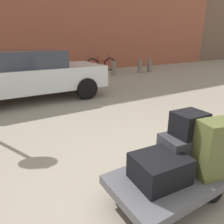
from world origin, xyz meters
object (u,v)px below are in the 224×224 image
Objects in this scene: luggage_cart at (170,181)px; suitcase_olive_stacked_top at (217,149)px; bollard_kerb_mid at (114,69)px; bollard_kerb_far at (140,66)px; suitcase_black_rear_right at (160,168)px; duffel_bag_black_topmost_pile at (189,124)px; bollard_kerb_near at (89,70)px; bicycle_leaning at (101,64)px; duffel_bag_charcoal_center at (186,149)px; bollard_corner at (149,66)px; parked_car at (27,74)px.

suitcase_olive_stacked_top reaches higher than luggage_cart.
bollard_kerb_mid and bollard_kerb_far have the same top height.
luggage_cart is at bearing 2.09° from suitcase_black_rear_right.
duffel_bag_black_topmost_pile is (-0.09, 0.30, 0.19)m from suitcase_olive_stacked_top.
bicycle_leaning is at bearing 48.60° from bollard_kerb_near.
suitcase_black_rear_right is 8.73m from bollard_kerb_mid.
bollard_corner reaches higher than duffel_bag_charcoal_center.
bollard_kerb_near is 3.00m from bollard_kerb_far.
bollard_kerb_near is 1.00× the size of bollard_kerb_mid.
bollard_kerb_near is at bearing -131.40° from bicycle_leaning.
duffel_bag_black_topmost_pile reaches higher than duffel_bag_charcoal_center.
bollard_kerb_near is (3.16, 2.51, -0.41)m from parked_car.
bicycle_leaning is 2.46× the size of bollard_corner.
suitcase_black_rear_right is 0.86× the size of suitcase_olive_stacked_top.
suitcase_olive_stacked_top is 8.22m from bollard_kerb_near.
bicycle_leaning is (4.02, 9.47, -0.15)m from duffel_bag_charcoal_center.
suitcase_black_rear_right is at bearing -130.33° from bollard_corner.
bollard_kerb_far is (5.37, 7.59, -0.48)m from duffel_bag_black_topmost_pile.
parked_car is at bearing -159.87° from bollard_corner.
bollard_kerb_mid is (-0.32, -1.88, -0.02)m from bicycle_leaning.
bollard_kerb_mid reaches higher than suitcase_black_rear_right.
bollard_kerb_near is at bearing 180.00° from bollard_kerb_far.
duffel_bag_black_topmost_pile reaches higher than bollard_kerb_near.
suitcase_black_rear_right is at bearing 177.91° from luggage_cart.
duffel_bag_charcoal_center is 0.13× the size of parked_car.
bollard_kerb_far is (1.67, 0.00, 0.00)m from bollard_kerb_mid.
parked_car is 5.16m from bollard_kerb_mid.
duffel_bag_charcoal_center is at bearing -107.31° from bollard_kerb_near.
bollard_kerb_mid is (1.33, 0.00, 0.00)m from bollard_kerb_near.
suitcase_black_rear_right is 0.62m from suitcase_olive_stacked_top.
bollard_kerb_mid is at bearing 29.16° from parked_car.
duffel_bag_black_topmost_pile is at bearing 15.93° from luggage_cart.
bollard_kerb_far is at bearing 58.38° from duffel_bag_black_topmost_pile.
parked_car is 6.15× the size of bollard_kerb_far.
suitcase_olive_stacked_top is 10.53m from bicycle_leaning.
bollard_kerb_far is 0.68m from bollard_corner.
duffel_bag_charcoal_center is at bearing -125.25° from bollard_kerb_far.
bollard_kerb_near and bollard_kerb_far have the same top height.
duffel_bag_black_topmost_pile reaches higher than luggage_cart.
parked_car is 6.15× the size of bollard_kerb_near.
bollard_kerb_mid is at bearing 180.00° from bollard_kerb_far.
suitcase_olive_stacked_top is 8.68m from bollard_kerb_mid.
bollard_kerb_near is at bearing 180.00° from bollard_corner.
suitcase_olive_stacked_top is at bearing -127.05° from bollard_corner.
suitcase_olive_stacked_top is 0.35× the size of bicycle_leaning.
duffel_bag_charcoal_center is at bearing -128.54° from bollard_corner.
luggage_cart is 1.84× the size of bollard_kerb_near.
suitcase_black_rear_right is (-0.16, 0.01, 0.21)m from luggage_cart.
bollard_kerb_mid is at bearing -99.74° from bicycle_leaning.
suitcase_black_rear_right is at bearing -166.55° from duffel_bag_black_topmost_pile.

